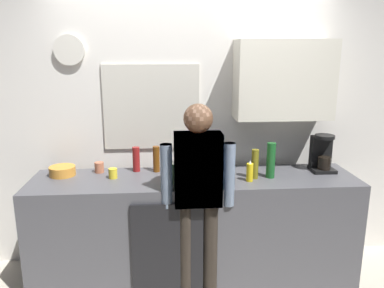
{
  "coord_description": "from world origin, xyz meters",
  "views": [
    {
      "loc": [
        -0.25,
        -2.72,
        1.97
      ],
      "look_at": [
        -0.03,
        0.25,
        1.24
      ],
      "focal_mm": 35.35,
      "sensor_mm": 36.0,
      "label": 1
    }
  ],
  "objects_px": {
    "person_at_sink": "(198,188)",
    "coffee_maker": "(322,154)",
    "cup_terracotta_mug": "(99,167)",
    "storage_canister": "(175,172)",
    "bottle_green_wine": "(271,160)",
    "bottle_olive_oil": "(255,164)",
    "bottle_dark_sauce": "(223,168)",
    "cup_yellow_cup": "(113,173)",
    "bottle_clear_soda": "(166,171)",
    "person_guest": "(198,188)",
    "bottle_amber_beer": "(156,159)",
    "bottle_red_vinegar": "(136,159)",
    "mixing_bowl": "(62,171)",
    "dish_soap": "(250,172)"
  },
  "relations": [
    {
      "from": "bottle_clear_soda",
      "to": "storage_canister",
      "type": "relative_size",
      "value": 1.65
    },
    {
      "from": "cup_terracotta_mug",
      "to": "storage_canister",
      "type": "distance_m",
      "value": 0.73
    },
    {
      "from": "bottle_green_wine",
      "to": "bottle_olive_oil",
      "type": "bearing_deg",
      "value": -174.07
    },
    {
      "from": "person_at_sink",
      "to": "coffee_maker",
      "type": "bearing_deg",
      "value": 7.29
    },
    {
      "from": "cup_yellow_cup",
      "to": "dish_soap",
      "type": "height_order",
      "value": "dish_soap"
    },
    {
      "from": "person_at_sink",
      "to": "bottle_clear_soda",
      "type": "bearing_deg",
      "value": 150.91
    },
    {
      "from": "cup_terracotta_mug",
      "to": "mixing_bowl",
      "type": "distance_m",
      "value": 0.31
    },
    {
      "from": "bottle_dark_sauce",
      "to": "mixing_bowl",
      "type": "relative_size",
      "value": 0.82
    },
    {
      "from": "storage_canister",
      "to": "cup_yellow_cup",
      "type": "bearing_deg",
      "value": 164.64
    },
    {
      "from": "bottle_dark_sauce",
      "to": "bottle_olive_oil",
      "type": "relative_size",
      "value": 0.72
    },
    {
      "from": "cup_yellow_cup",
      "to": "cup_terracotta_mug",
      "type": "bearing_deg",
      "value": 129.95
    },
    {
      "from": "bottle_red_vinegar",
      "to": "person_guest",
      "type": "relative_size",
      "value": 0.14
    },
    {
      "from": "bottle_clear_soda",
      "to": "person_guest",
      "type": "distance_m",
      "value": 0.28
    },
    {
      "from": "bottle_dark_sauce",
      "to": "cup_yellow_cup",
      "type": "bearing_deg",
      "value": 174.84
    },
    {
      "from": "bottle_red_vinegar",
      "to": "cup_terracotta_mug",
      "type": "distance_m",
      "value": 0.33
    },
    {
      "from": "cup_terracotta_mug",
      "to": "person_at_sink",
      "type": "distance_m",
      "value": 0.97
    },
    {
      "from": "bottle_dark_sauce",
      "to": "person_guest",
      "type": "distance_m",
      "value": 0.35
    },
    {
      "from": "bottle_clear_soda",
      "to": "person_at_sink",
      "type": "relative_size",
      "value": 0.17
    },
    {
      "from": "bottle_amber_beer",
      "to": "person_at_sink",
      "type": "bearing_deg",
      "value": -56.6
    },
    {
      "from": "cup_yellow_cup",
      "to": "storage_canister",
      "type": "bearing_deg",
      "value": -15.36
    },
    {
      "from": "cup_terracotta_mug",
      "to": "storage_canister",
      "type": "height_order",
      "value": "storage_canister"
    },
    {
      "from": "cup_yellow_cup",
      "to": "person_at_sink",
      "type": "distance_m",
      "value": 0.77
    },
    {
      "from": "bottle_olive_oil",
      "to": "mixing_bowl",
      "type": "relative_size",
      "value": 1.14
    },
    {
      "from": "cup_terracotta_mug",
      "to": "person_guest",
      "type": "xyz_separation_m",
      "value": [
        0.83,
        -0.5,
        -0.03
      ]
    },
    {
      "from": "bottle_olive_oil",
      "to": "person_guest",
      "type": "xyz_separation_m",
      "value": [
        -0.5,
        -0.24,
        -0.11
      ]
    },
    {
      "from": "bottle_amber_beer",
      "to": "cup_terracotta_mug",
      "type": "bearing_deg",
      "value": 178.49
    },
    {
      "from": "storage_canister",
      "to": "cup_terracotta_mug",
      "type": "bearing_deg",
      "value": 154.85
    },
    {
      "from": "cup_yellow_cup",
      "to": "person_guest",
      "type": "xyz_separation_m",
      "value": [
        0.69,
        -0.34,
        -0.02
      ]
    },
    {
      "from": "cup_yellow_cup",
      "to": "storage_canister",
      "type": "xyz_separation_m",
      "value": [
        0.52,
        -0.14,
        0.04
      ]
    },
    {
      "from": "bottle_red_vinegar",
      "to": "mixing_bowl",
      "type": "xyz_separation_m",
      "value": [
        -0.63,
        -0.07,
        -0.07
      ]
    },
    {
      "from": "bottle_red_vinegar",
      "to": "bottle_green_wine",
      "type": "relative_size",
      "value": 0.73
    },
    {
      "from": "bottle_red_vinegar",
      "to": "cup_yellow_cup",
      "type": "distance_m",
      "value": 0.27
    },
    {
      "from": "bottle_green_wine",
      "to": "person_guest",
      "type": "height_order",
      "value": "person_guest"
    },
    {
      "from": "bottle_green_wine",
      "to": "cup_terracotta_mug",
      "type": "xyz_separation_m",
      "value": [
        -1.46,
        0.25,
        -0.1
      ]
    },
    {
      "from": "bottle_amber_beer",
      "to": "cup_terracotta_mug",
      "type": "distance_m",
      "value": 0.51
    },
    {
      "from": "bottle_dark_sauce",
      "to": "person_at_sink",
      "type": "bearing_deg",
      "value": -132.47
    },
    {
      "from": "bottle_clear_soda",
      "to": "person_at_sink",
      "type": "height_order",
      "value": "person_at_sink"
    },
    {
      "from": "bottle_amber_beer",
      "to": "storage_canister",
      "type": "relative_size",
      "value": 1.35
    },
    {
      "from": "bottle_red_vinegar",
      "to": "cup_yellow_cup",
      "type": "xyz_separation_m",
      "value": [
        -0.18,
        -0.18,
        -0.07
      ]
    },
    {
      "from": "cup_yellow_cup",
      "to": "person_guest",
      "type": "relative_size",
      "value": 0.05
    },
    {
      "from": "person_guest",
      "to": "coffee_maker",
      "type": "bearing_deg",
      "value": -124.56
    },
    {
      "from": "bottle_dark_sauce",
      "to": "cup_terracotta_mug",
      "type": "xyz_separation_m",
      "value": [
        -1.06,
        0.25,
        -0.04
      ]
    },
    {
      "from": "coffee_maker",
      "to": "bottle_olive_oil",
      "type": "xyz_separation_m",
      "value": [
        -0.65,
        -0.17,
        -0.02
      ]
    },
    {
      "from": "coffee_maker",
      "to": "bottle_dark_sauce",
      "type": "distance_m",
      "value": 0.93
    },
    {
      "from": "mixing_bowl",
      "to": "person_guest",
      "type": "distance_m",
      "value": 1.21
    },
    {
      "from": "bottle_red_vinegar",
      "to": "bottle_olive_oil",
      "type": "bearing_deg",
      "value": -15.24
    },
    {
      "from": "coffee_maker",
      "to": "person_at_sink",
      "type": "bearing_deg",
      "value": -159.99
    },
    {
      "from": "bottle_green_wine",
      "to": "person_at_sink",
      "type": "bearing_deg",
      "value": -157.91
    },
    {
      "from": "bottle_olive_oil",
      "to": "coffee_maker",
      "type": "bearing_deg",
      "value": 14.98
    },
    {
      "from": "cup_yellow_cup",
      "to": "storage_canister",
      "type": "distance_m",
      "value": 0.54
    }
  ]
}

